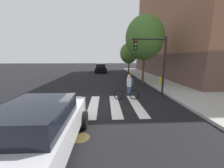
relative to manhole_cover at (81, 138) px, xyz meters
The scene contains 11 objects.
ground_plane 3.18m from the manhole_cover, 92.20° to the left, with size 120.00×120.00×0.00m, color black.
crosswalk_stripes 3.21m from the manhole_cover, 97.88° to the left, with size 6.85×3.75×0.01m.
manhole_cover is the anchor object (origin of this frame).
sedan_near 1.51m from the manhole_cover, 138.72° to the right, with size 2.21×4.62×1.59m.
sedan_mid 21.19m from the manhole_cover, 89.59° to the left, with size 2.21×4.69×1.62m.
cyclist 4.94m from the manhole_cover, 60.26° to the left, with size 1.71×0.37×1.69m.
traffic_light_near 7.35m from the manhole_cover, 50.28° to the left, with size 2.47×0.28×4.20m.
fire_hydrant 10.72m from the manhole_cover, 53.38° to the left, with size 0.33×0.22×0.78m.
street_tree_near 12.29m from the manhole_cover, 63.47° to the left, with size 3.98×3.98×7.08m.
street_tree_mid 18.63m from the manhole_cover, 74.81° to the left, with size 2.87×2.87×5.10m.
corner_building 25.31m from the manhole_cover, 42.60° to the left, with size 18.81×22.13×15.37m.
Camera 1 is at (1.00, -7.45, 2.76)m, focal length 21.40 mm.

